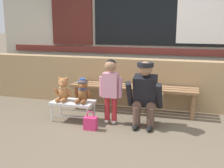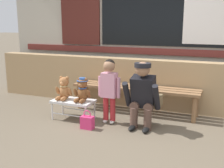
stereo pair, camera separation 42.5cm
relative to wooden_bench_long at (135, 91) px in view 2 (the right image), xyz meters
name	(u,v)px [view 2 (the right image)]	position (x,y,z in m)	size (l,w,h in m)	color
ground_plane	(130,138)	(0.28, -1.06, -0.37)	(60.00, 60.00, 0.00)	brown
brick_low_wall	(157,84)	(0.28, 0.37, 0.05)	(6.40, 0.25, 0.85)	tan
shop_facade	(166,4)	(0.28, 0.88, 1.41)	(6.53, 0.26, 3.56)	#B7B2A3
wooden_bench_long	(135,91)	(0.00, 0.00, 0.00)	(2.10, 0.40, 0.44)	#8E6642
small_display_bench	(73,102)	(-0.78, -0.67, -0.11)	(0.64, 0.36, 0.30)	silver
teddy_bear_plain	(64,89)	(-0.94, -0.67, 0.09)	(0.28, 0.26, 0.36)	#A86B3D
teddy_bear_with_hat	(82,90)	(-0.62, -0.67, 0.10)	(0.28, 0.27, 0.36)	brown
child_standing	(109,84)	(-0.20, -0.62, 0.22)	(0.35, 0.18, 0.96)	#B7282D
adult_crouching	(144,95)	(0.32, -0.60, 0.11)	(0.50, 0.49, 0.95)	brown
handbag_on_ground	(87,122)	(-0.40, -0.96, -0.28)	(0.18, 0.11, 0.27)	#E53370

